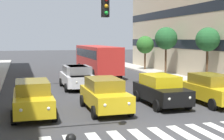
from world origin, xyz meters
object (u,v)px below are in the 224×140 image
car_1 (161,90)px  car_2 (105,94)px  car_row2_0 (79,77)px  street_lamp_left (222,31)px  street_tree_2 (166,39)px  car_3 (33,98)px  car_row2_1 (75,77)px  street_tree_3 (145,45)px  car_0 (211,89)px  bus_behind_traffic (97,57)px  street_tree_1 (208,40)px  traffic_light_gantry (25,42)px

car_1 → car_2: size_ratio=1.00×
car_1 → car_row2_0: size_ratio=1.00×
car_row2_0 → street_lamp_left: size_ratio=0.65×
car_row2_0 → street_tree_2: size_ratio=0.93×
street_tree_2 → car_3: bearing=43.8°
car_row2_0 → street_tree_2: street_tree_2 is taller
car_row2_1 → street_tree_3: (-10.19, -10.97, 2.14)m
car_3 → car_1: bearing=-176.3°
car_1 → street_tree_2: size_ratio=0.93×
car_0 → car_row2_1: 10.27m
car_row2_1 → street_lamp_left: size_ratio=0.65×
street_lamp_left → street_tree_2: size_ratio=1.43×
street_tree_2 → street_tree_3: 5.89m
car_0 → bus_behind_traffic: bearing=-79.4°
street_tree_3 → car_2: bearing=62.0°
car_1 → car_0: bearing=170.0°
car_1 → bus_behind_traffic: bus_behind_traffic is taller
bus_behind_traffic → street_tree_1: bearing=125.5°
car_3 → car_row2_0: (-3.72, -7.66, 0.00)m
car_2 → car_row2_1: 7.82m
street_tree_1 → street_tree_3: 12.48m
car_0 → traffic_light_gantry: bearing=23.8°
car_2 → car_row2_0: (-0.06, -7.69, 0.00)m
car_row2_0 → traffic_light_gantry: 13.28m
street_tree_2 → car_2: bearing=52.8°
car_row2_0 → bus_behind_traffic: (-3.39, -8.14, 0.97)m
street_tree_1 → street_tree_2: 6.63m
street_lamp_left → car_2: bearing=16.9°
car_2 → street_tree_2: (-9.81, -12.94, 2.89)m
car_row2_0 → car_row2_1: 0.29m
car_0 → car_3: (10.09, -0.06, 0.00)m
bus_behind_traffic → car_3: bearing=65.8°
bus_behind_traffic → street_tree_3: street_tree_3 is taller
street_tree_2 → bus_behind_traffic: bearing=-24.5°
car_1 → street_tree_3: 19.53m
car_3 → street_tree_1: bearing=-155.6°
car_3 → street_tree_3: bearing=-126.0°
street_lamp_left → street_tree_3: 16.14m
bus_behind_traffic → street_tree_3: bearing=-155.7°
street_tree_3 → car_row2_0: bearing=48.2°
traffic_light_gantry → street_tree_1: (-14.24, -10.97, -0.01)m
car_row2_1 → bus_behind_traffic: bearing=-114.5°
street_tree_1 → street_tree_3: size_ratio=1.15×
car_row2_0 → bus_behind_traffic: size_ratio=0.42×
car_row2_1 → street_tree_2: street_tree_2 is taller
street_tree_1 → car_row2_0: bearing=-7.6°
car_row2_1 → street_tree_2: bearing=-152.9°
traffic_light_gantry → street_tree_1: size_ratio=1.21×
car_3 → traffic_light_gantry: 5.46m
car_1 → car_2: same height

